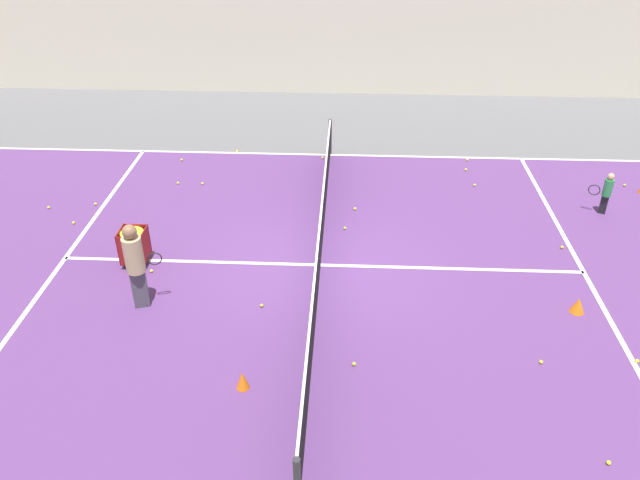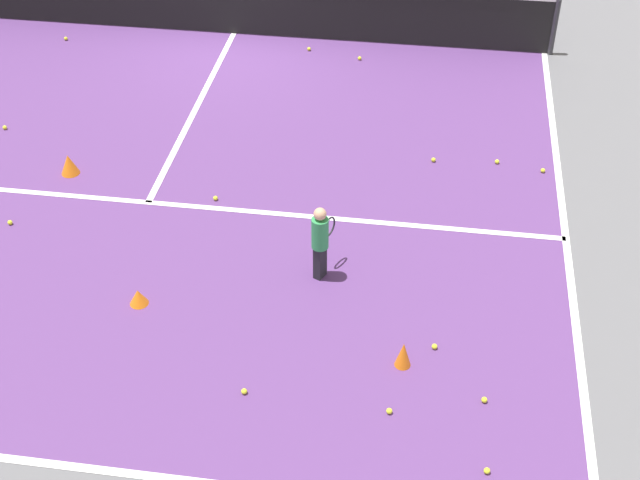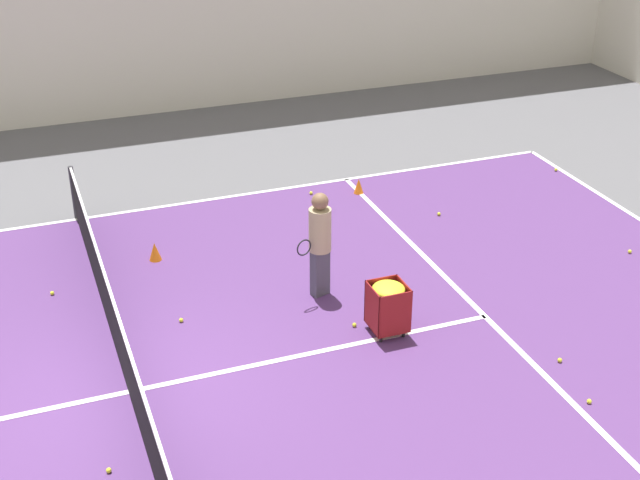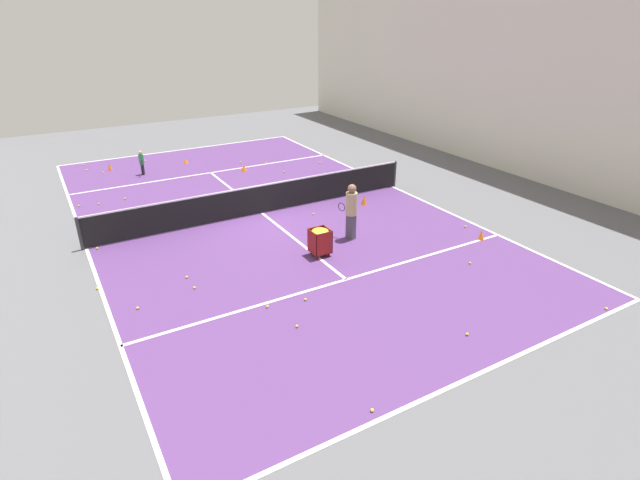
% 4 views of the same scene
% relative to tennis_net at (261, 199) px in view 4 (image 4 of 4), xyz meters
% --- Properties ---
extents(ground_plane, '(36.06, 36.06, 0.00)m').
position_rel_tennis_net_xyz_m(ground_plane, '(0.00, 0.00, -0.55)').
color(ground_plane, '#5B5B60').
extents(court_playing_area, '(11.85, 20.57, 0.00)m').
position_rel_tennis_net_xyz_m(court_playing_area, '(0.00, 0.00, -0.55)').
color(court_playing_area, '#563370').
rests_on(court_playing_area, ground).
extents(line_baseline_near, '(11.85, 0.10, 0.00)m').
position_rel_tennis_net_xyz_m(line_baseline_near, '(0.00, -10.29, -0.55)').
color(line_baseline_near, white).
rests_on(line_baseline_near, ground).
extents(line_baseline_far, '(11.85, 0.10, 0.00)m').
position_rel_tennis_net_xyz_m(line_baseline_far, '(0.00, 10.29, -0.55)').
color(line_baseline_far, white).
rests_on(line_baseline_far, ground).
extents(line_sideline_left, '(0.10, 20.57, 0.00)m').
position_rel_tennis_net_xyz_m(line_sideline_left, '(-5.92, 0.00, -0.55)').
color(line_sideline_left, white).
rests_on(line_sideline_left, ground).
extents(line_sideline_right, '(0.10, 20.57, 0.00)m').
position_rel_tennis_net_xyz_m(line_sideline_right, '(5.92, 0.00, -0.55)').
color(line_sideline_right, white).
rests_on(line_sideline_right, ground).
extents(line_service_near, '(11.85, 0.10, 0.00)m').
position_rel_tennis_net_xyz_m(line_service_near, '(0.00, -5.66, -0.55)').
color(line_service_near, white).
rests_on(line_service_near, ground).
extents(line_service_far, '(11.85, 0.10, 0.00)m').
position_rel_tennis_net_xyz_m(line_service_far, '(0.00, 5.66, -0.55)').
color(line_service_far, white).
rests_on(line_service_far, ground).
extents(line_centre_service, '(0.10, 11.31, 0.00)m').
position_rel_tennis_net_xyz_m(line_centre_service, '(0.00, 0.00, -0.55)').
color(line_centre_service, white).
rests_on(line_centre_service, ground).
extents(hall_enclosure_left, '(0.15, 32.36, 7.96)m').
position_rel_tennis_net_xyz_m(hall_enclosure_left, '(-11.74, 0.00, 3.42)').
color(hall_enclosure_left, silver).
rests_on(hall_enclosure_left, ground).
extents(tennis_net, '(12.15, 0.10, 1.07)m').
position_rel_tennis_net_xyz_m(tennis_net, '(0.00, 0.00, 0.00)').
color(tennis_net, '#2D2D33').
rests_on(tennis_net, ground).
extents(player_near_baseline, '(0.29, 0.56, 1.09)m').
position_rel_tennis_net_xyz_m(player_near_baseline, '(2.70, -6.90, 0.07)').
color(player_near_baseline, black).
rests_on(player_near_baseline, ground).
extents(coach_at_net, '(0.46, 0.70, 1.83)m').
position_rel_tennis_net_xyz_m(coach_at_net, '(-1.59, 3.44, 0.50)').
color(coach_at_net, '#4C4C56').
rests_on(coach_at_net, ground).
extents(ball_cart, '(0.56, 0.54, 0.86)m').
position_rel_tennis_net_xyz_m(ball_cart, '(-0.13, 4.00, 0.05)').
color(ball_cart, maroon).
rests_on(ball_cart, ground).
extents(training_cone_0, '(0.28, 0.28, 0.32)m').
position_rel_tennis_net_xyz_m(training_cone_0, '(-1.39, -5.09, -0.39)').
color(training_cone_0, orange).
rests_on(training_cone_0, ground).
extents(training_cone_1, '(0.24, 0.24, 0.21)m').
position_rel_tennis_net_xyz_m(training_cone_1, '(0.52, -7.76, -0.44)').
color(training_cone_1, orange).
rests_on(training_cone_1, ground).
extents(training_cone_2, '(0.22, 0.22, 0.33)m').
position_rel_tennis_net_xyz_m(training_cone_2, '(-3.74, 1.10, -0.38)').
color(training_cone_2, orange).
rests_on(training_cone_2, ground).
extents(training_cone_3, '(0.19, 0.19, 0.34)m').
position_rel_tennis_net_xyz_m(training_cone_3, '(3.87, -8.35, -0.38)').
color(training_cone_3, orange).
rests_on(training_cone_3, ground).
extents(training_cone_4, '(0.20, 0.20, 0.32)m').
position_rel_tennis_net_xyz_m(training_cone_4, '(-5.17, 5.63, -0.39)').
color(training_cone_4, orange).
rests_on(training_cone_4, ground).
extents(tennis_ball_0, '(0.07, 0.07, 0.07)m').
position_rel_tennis_net_xyz_m(tennis_ball_0, '(-2.90, -4.02, -0.52)').
color(tennis_ball_0, yellow).
rests_on(tennis_ball_0, ground).
extents(tennis_ball_1, '(0.07, 0.07, 0.07)m').
position_rel_tennis_net_xyz_m(tennis_ball_1, '(4.04, -3.98, -0.52)').
color(tennis_ball_1, yellow).
rests_on(tennis_ball_1, ground).
extents(tennis_ball_2, '(0.07, 0.07, 0.07)m').
position_rel_tennis_net_xyz_m(tennis_ball_2, '(3.76, 4.05, -0.52)').
color(tennis_ball_2, yellow).
rests_on(tennis_ball_2, ground).
extents(tennis_ball_3, '(0.07, 0.07, 0.07)m').
position_rel_tennis_net_xyz_m(tennis_ball_3, '(-6.13, -5.32, -0.52)').
color(tennis_ball_3, yellow).
rests_on(tennis_ball_3, ground).
extents(tennis_ball_4, '(0.07, 0.07, 0.07)m').
position_rel_tennis_net_xyz_m(tennis_ball_4, '(2.14, -9.04, -0.52)').
color(tennis_ball_4, yellow).
rests_on(tennis_ball_4, ground).
extents(tennis_ball_5, '(0.07, 0.07, 0.07)m').
position_rel_tennis_net_xyz_m(tennis_ball_5, '(-0.99, 9.20, -0.52)').
color(tennis_ball_5, yellow).
rests_on(tennis_ball_5, ground).
extents(tennis_ball_6, '(0.07, 0.07, 0.07)m').
position_rel_tennis_net_xyz_m(tennis_ball_6, '(-3.12, -0.75, -0.52)').
color(tennis_ball_6, yellow).
rests_on(tennis_ball_6, ground).
extents(tennis_ball_7, '(0.07, 0.07, 0.07)m').
position_rel_tennis_net_xyz_m(tennis_ball_7, '(3.77, 3.38, -0.52)').
color(tennis_ball_7, yellow).
rests_on(tennis_ball_7, ground).
extents(tennis_ball_8, '(0.07, 0.07, 0.07)m').
position_rel_tennis_net_xyz_m(tennis_ball_8, '(-4.13, -10.65, -0.52)').
color(tennis_ball_8, yellow).
rests_on(tennis_ball_8, ground).
extents(tennis_ball_9, '(0.07, 0.07, 0.07)m').
position_rel_tennis_net_xyz_m(tennis_ball_9, '(2.54, -0.76, -0.52)').
color(tennis_ball_9, yellow).
rests_on(tennis_ball_9, ground).
extents(tennis_ball_10, '(0.07, 0.07, 0.07)m').
position_rel_tennis_net_xyz_m(tennis_ball_10, '(2.27, 10.05, -0.52)').
color(tennis_ball_10, yellow).
rests_on(tennis_ball_10, ground).
extents(tennis_ball_11, '(0.07, 0.07, 0.07)m').
position_rel_tennis_net_xyz_m(tennis_ball_11, '(-1.54, 1.08, -0.52)').
color(tennis_ball_11, yellow).
rests_on(tennis_ball_11, ground).
extents(tennis_ball_12, '(0.07, 0.07, 0.07)m').
position_rel_tennis_net_xyz_m(tennis_ball_12, '(4.84, -9.75, -0.52)').
color(tennis_ball_12, yellow).
rests_on(tennis_ball_12, ground).
extents(tennis_ball_13, '(0.07, 0.07, 0.07)m').
position_rel_tennis_net_xyz_m(tennis_ball_13, '(5.28, 4.32, -0.52)').
color(tennis_ball_13, yellow).
rests_on(tennis_ball_13, ground).
extents(tennis_ball_14, '(0.07, 0.07, 0.07)m').
position_rel_tennis_net_xyz_m(tennis_ball_14, '(5.69, -4.04, -0.52)').
color(tennis_ball_14, yellow).
rests_on(tennis_ball_14, ground).
extents(tennis_ball_15, '(0.07, 0.07, 0.07)m').
position_rel_tennis_net_xyz_m(tennis_ball_15, '(2.47, 5.86, -0.52)').
color(tennis_ball_15, yellow).
rests_on(tennis_ball_15, ground).
extents(tennis_ball_16, '(0.07, 0.07, 0.07)m').
position_rel_tennis_net_xyz_m(tennis_ball_16, '(-0.45, 3.59, -0.52)').
color(tennis_ball_16, yellow).
rests_on(tennis_ball_16, ground).
extents(tennis_ball_17, '(0.07, 0.07, 0.07)m').
position_rel_tennis_net_xyz_m(tennis_ball_17, '(1.56, -0.52, -0.52)').
color(tennis_ball_17, yellow).
rests_on(tennis_ball_17, ground).
extents(tennis_ball_18, '(0.07, 0.07, 0.07)m').
position_rel_tennis_net_xyz_m(tennis_ball_18, '(5.63, 0.20, -0.52)').
color(tennis_ball_18, yellow).
rests_on(tennis_ball_18, ground).
extents(tennis_ball_19, '(0.07, 0.07, 0.07)m').
position_rel_tennis_net_xyz_m(tennis_ball_19, '(5.01, -3.89, -0.52)').
color(tennis_ball_19, yellow).
rests_on(tennis_ball_19, ground).
extents(tennis_ball_20, '(0.07, 0.07, 0.07)m').
position_rel_tennis_net_xyz_m(tennis_ball_20, '(-5.44, 4.68, -0.52)').
color(tennis_ball_20, yellow).
rests_on(tennis_ball_20, ground).
extents(tennis_ball_21, '(0.07, 0.07, 0.07)m').
position_rel_tennis_net_xyz_m(tennis_ball_21, '(1.49, 6.05, -0.52)').
color(tennis_ball_21, yellow).
rests_on(tennis_ball_21, ground).
extents(tennis_ball_22, '(0.07, 0.07, 0.07)m').
position_rel_tennis_net_xyz_m(tennis_ball_22, '(-4.74, 10.15, -0.52)').
color(tennis_ball_22, yellow).
rests_on(tennis_ball_22, ground).
extents(tennis_ball_23, '(0.07, 0.07, 0.07)m').
position_rel_tennis_net_xyz_m(tennis_ball_23, '(-5.02, -4.47, -0.52)').
color(tennis_ball_23, yellow).
rests_on(tennis_ball_23, ground).
extents(tennis_ball_24, '(0.07, 0.07, 0.07)m').
position_rel_tennis_net_xyz_m(tennis_ball_24, '(-1.76, -6.44, -0.52)').
color(tennis_ball_24, yellow).
rests_on(tennis_ball_24, ground).
extents(tennis_ball_25, '(0.07, 0.07, 0.07)m').
position_rel_tennis_net_xyz_m(tennis_ball_25, '(-5.93, -5.74, -0.52)').
color(tennis_ball_25, yellow).
rests_on(tennis_ball_25, ground).
extents(tennis_ball_26, '(0.07, 0.07, 0.07)m').
position_rel_tennis_net_xyz_m(tennis_ball_26, '(4.23, -8.03, -0.52)').
color(tennis_ball_26, yellow).
rests_on(tennis_ball_26, ground).
extents(tennis_ball_27, '(0.07, 0.07, 0.07)m').
position_rel_tennis_net_xyz_m(tennis_ball_27, '(5.99, 2.80, -0.52)').
color(tennis_ball_27, yellow).
rests_on(tennis_ball_27, ground).
extents(tennis_ball_28, '(0.07, 0.07, 0.07)m').
position_rel_tennis_net_xyz_m(tennis_ball_28, '(4.81, -8.78, -0.52)').
color(tennis_ball_28, yellow).
rests_on(tennis_ball_28, ground).
extents(tennis_ball_29, '(0.07, 0.07, 0.07)m').
position_rel_tennis_net_xyz_m(tennis_ball_29, '(0.95, -5.46, -0.52)').
color(tennis_ball_29, yellow).
rests_on(tennis_ball_29, ground).
extents(tennis_ball_30, '(0.07, 0.07, 0.07)m').
position_rel_tennis_net_xyz_m(tennis_ball_30, '(-2.79, -5.72, -0.52)').
color(tennis_ball_30, yellow).
rests_on(tennis_ball_30, ground).
extents(tennis_ball_31, '(0.07, 0.07, 0.07)m').
position_rel_tennis_net_xyz_m(tennis_ball_31, '(-3.61, 6.69, -0.52)').
color(tennis_ball_31, yellow).
rests_on(tennis_ball_31, ground).
extents(tennis_ball_32, '(0.07, 0.07, 0.07)m').
position_rel_tennis_net_xyz_m(tennis_ball_32, '(2.22, 6.98, -0.52)').
color(tennis_ball_32, yellow).
rests_on(tennis_ball_32, ground).
extents(tennis_ball_33, '(0.07, 0.07, 0.07)m').
position_rel_tennis_net_xyz_m(tennis_ball_33, '(3.78, -9.10, -0.52)').
color(tennis_ball_33, yellow).
rests_on(tennis_ball_33, ground).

